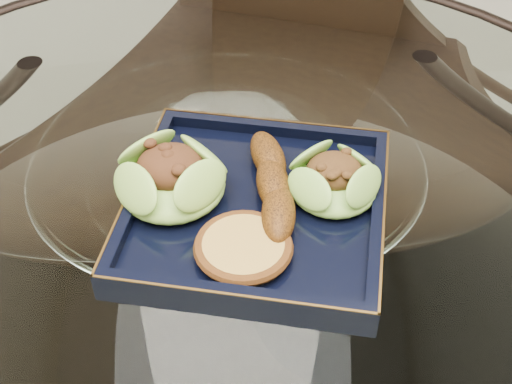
{
  "coord_description": "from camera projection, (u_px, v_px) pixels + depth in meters",
  "views": [
    {
      "loc": [
        0.01,
        -0.59,
        1.31
      ],
      "look_at": [
        0.03,
        -0.05,
        0.8
      ],
      "focal_mm": 50.0,
      "sensor_mm": 36.0,
      "label": 1
    }
  ],
  "objects": [
    {
      "name": "dining_chair",
      "position": [
        272.0,
        141.0,
        1.28
      ],
      "size": [
        0.5,
        0.5,
        0.91
      ],
      "rotation": [
        0.0,
        0.0,
        -0.33
      ],
      "color": "black",
      "rests_on": "ground"
    },
    {
      "name": "roasted_plantain",
      "position": [
        273.0,
        184.0,
        0.76
      ],
      "size": [
        0.05,
        0.17,
        0.03
      ],
      "primitive_type": "ellipsoid",
      "rotation": [
        0.0,
        0.0,
        1.65
      ],
      "color": "#67350A",
      "rests_on": "navy_plate"
    },
    {
      "name": "lettuce_wrap_left",
      "position": [
        171.0,
        180.0,
        0.76
      ],
      "size": [
        0.14,
        0.14,
        0.04
      ],
      "primitive_type": "ellipsoid",
      "rotation": [
        0.0,
        0.0,
        0.32
      ],
      "color": "#5D8F29",
      "rests_on": "navy_plate"
    },
    {
      "name": "lettuce_wrap_right",
      "position": [
        334.0,
        182.0,
        0.76
      ],
      "size": [
        0.12,
        0.12,
        0.03
      ],
      "primitive_type": "ellipsoid",
      "rotation": [
        0.0,
        0.0,
        0.32
      ],
      "color": "#4F8D29",
      "rests_on": "navy_plate"
    },
    {
      "name": "dining_table",
      "position": [
        232.0,
        284.0,
        0.92
      ],
      "size": [
        1.13,
        1.13,
        0.77
      ],
      "color": "white",
      "rests_on": "ground"
    },
    {
      "name": "crumb_patty",
      "position": [
        243.0,
        249.0,
        0.7
      ],
      "size": [
        0.11,
        0.11,
        0.02
      ],
      "primitive_type": "cylinder",
      "rotation": [
        0.0,
        0.0,
        -0.42
      ],
      "color": "#BC913E",
      "rests_on": "navy_plate"
    },
    {
      "name": "navy_plate",
      "position": [
        256.0,
        213.0,
        0.76
      ],
      "size": [
        0.32,
        0.32,
        0.02
      ],
      "primitive_type": "cube",
      "rotation": [
        0.0,
        0.0,
        -0.2
      ],
      "color": "black",
      "rests_on": "dining_table"
    }
  ]
}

